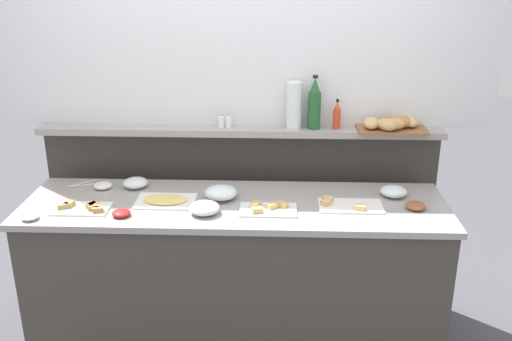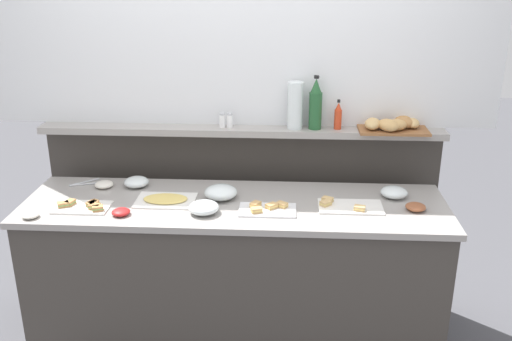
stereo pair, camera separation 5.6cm
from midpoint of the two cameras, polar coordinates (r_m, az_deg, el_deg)
name	(u,v)px [view 2 (the right image)]	position (r m, az deg, el deg)	size (l,w,h in m)	color
ground_plane	(244,289)	(4.08, -0.78, -11.76)	(12.00, 12.00, 0.00)	#4C4C51
buffet_counter	(236,276)	(3.33, -1.56, -10.51)	(2.31, 0.65, 0.93)	#3D3833
back_ledge_unit	(242,211)	(3.69, -0.93, -4.07)	(2.42, 0.22, 1.23)	#3D3833
upper_wall_panel	(241,7)	(3.39, -1.03, 16.00)	(3.02, 0.08, 1.37)	silver
sandwich_platter_side	(267,209)	(3.01, 1.65, -3.85)	(0.30, 0.18, 0.04)	white
sandwich_platter_rear	(348,206)	(3.09, 9.63, -3.52)	(0.34, 0.19, 0.04)	white
sandwich_platter_front	(83,206)	(3.17, -16.32, -3.44)	(0.29, 0.18, 0.04)	white
cold_cuts_platter	(166,200)	(3.16, -8.49, -2.91)	(0.32, 0.22, 0.02)	white
glass_bowl_large	(221,193)	(3.16, -3.02, -2.23)	(0.18, 0.18, 0.07)	silver
glass_bowl_medium	(394,193)	(3.27, 14.06, -2.16)	(0.15, 0.15, 0.06)	silver
glass_bowl_small	(136,182)	(3.39, -11.36, -1.17)	(0.14, 0.14, 0.06)	silver
glass_bowl_extra	(204,208)	(2.99, -4.68, -3.74)	(0.16, 0.16, 0.06)	silver
condiment_bowl_dark	(104,184)	(3.42, -14.44, -1.36)	(0.11, 0.11, 0.04)	silver
condiment_bowl_teal	(121,212)	(3.04, -12.78, -4.05)	(0.10, 0.10, 0.03)	red
condiment_bowl_cream	(416,207)	(3.14, 16.11, -3.50)	(0.11, 0.11, 0.04)	brown
condiment_bowl_red	(31,215)	(3.14, -21.06, -4.15)	(0.09, 0.09, 0.03)	silver
serving_tongs	(84,183)	(3.50, -16.29, -1.23)	(0.18, 0.13, 0.01)	#B7BABF
hot_sauce_bottle	(338,116)	(3.40, 8.64, 5.36)	(0.04, 0.04, 0.18)	red
wine_bottle_green	(316,105)	(3.37, 6.43, 6.48)	(0.08, 0.08, 0.32)	#23562D
salt_shaker	(222,120)	(3.41, -2.90, 5.03)	(0.03, 0.03, 0.09)	white
pepper_shaker	(230,120)	(3.41, -2.16, 5.02)	(0.03, 0.03, 0.09)	white
bread_basket	(393,125)	(3.44, 13.99, 4.43)	(0.40, 0.29, 0.08)	brown
water_carafe	(295,106)	(3.37, 4.40, 6.47)	(0.09, 0.09, 0.28)	silver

